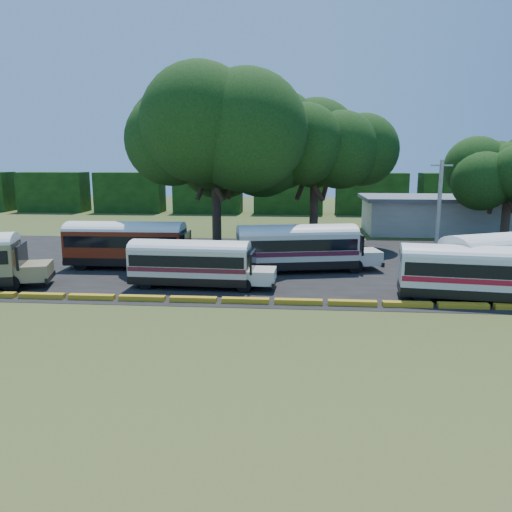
# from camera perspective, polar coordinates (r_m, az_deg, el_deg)

# --- Properties ---
(ground) EXTENTS (160.00, 160.00, 0.00)m
(ground) POSITION_cam_1_polar(r_m,az_deg,el_deg) (27.37, 1.71, -6.07)
(ground) COLOR #2B4416
(ground) RESTS_ON ground
(asphalt_strip) EXTENTS (64.00, 24.00, 0.02)m
(asphalt_strip) POSITION_cam_1_polar(r_m,az_deg,el_deg) (38.96, 4.13, -0.88)
(asphalt_strip) COLOR black
(asphalt_strip) RESTS_ON ground
(curb) EXTENTS (53.70, 0.45, 0.30)m
(curb) POSITION_cam_1_polar(r_m,az_deg,el_deg) (28.28, 1.82, -5.19)
(curb) COLOR #C48917
(curb) RESTS_ON ground
(terminal_building) EXTENTS (19.00, 9.00, 4.00)m
(terminal_building) POSITION_cam_1_polar(r_m,az_deg,el_deg) (58.83, 21.23, 4.46)
(terminal_building) COLOR beige
(terminal_building) RESTS_ON ground
(treeline_backdrop) EXTENTS (130.00, 4.00, 6.00)m
(treeline_backdrop) POSITION_cam_1_polar(r_m,az_deg,el_deg) (74.29, 3.73, 7.17)
(treeline_backdrop) COLOR black
(treeline_backdrop) RESTS_ON ground
(bus_red) EXTENTS (10.68, 2.84, 3.50)m
(bus_red) POSITION_cam_1_polar(r_m,az_deg,el_deg) (38.19, -14.30, 1.61)
(bus_red) COLOR black
(bus_red) RESTS_ON ground
(bus_cream_west) EXTENTS (9.32, 2.66, 3.03)m
(bus_cream_west) POSITION_cam_1_polar(r_m,az_deg,el_deg) (31.73, -7.18, -0.55)
(bus_cream_west) COLOR black
(bus_cream_west) RESTS_ON ground
(bus_cream_east) EXTENTS (10.75, 4.66, 3.43)m
(bus_cream_east) POSITION_cam_1_polar(r_m,az_deg,el_deg) (35.98, 5.04, 1.24)
(bus_cream_east) COLOR black
(bus_cream_east) RESTS_ON ground
(bus_white_red) EXTENTS (10.08, 3.67, 3.24)m
(bus_white_red) POSITION_cam_1_polar(r_m,az_deg,el_deg) (30.99, 23.94, -1.50)
(bus_white_red) COLOR black
(bus_white_red) RESTS_ON ground
(tree_west) EXTENTS (12.99, 12.99, 14.89)m
(tree_west) POSITION_cam_1_polar(r_m,az_deg,el_deg) (43.95, -4.66, 13.71)
(tree_west) COLOR #3A2A1D
(tree_west) RESTS_ON ground
(tree_center) EXTENTS (11.18, 11.18, 13.54)m
(tree_center) POSITION_cam_1_polar(r_m,az_deg,el_deg) (47.48, 6.80, 12.64)
(tree_center) COLOR #3A2A1D
(tree_center) RESTS_ON ground
(tree_east) EXTENTS (7.77, 7.77, 9.59)m
(tree_east) POSITION_cam_1_polar(r_m,az_deg,el_deg) (52.67, 27.04, 8.40)
(tree_east) COLOR #3A2A1D
(tree_east) RESTS_ON ground
(utility_pole) EXTENTS (1.60, 0.30, 7.96)m
(utility_pole) POSITION_cam_1_polar(r_m,az_deg,el_deg) (40.45, 20.14, 4.78)
(utility_pole) COLOR gray
(utility_pole) RESTS_ON ground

